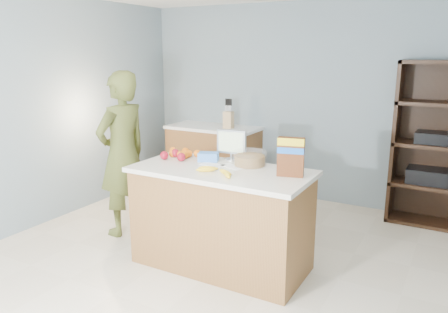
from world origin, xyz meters
The scene contains 15 objects.
floor centered at (0.00, 0.00, 0.00)m, with size 4.50×5.00×0.02m, color beige.
walls centered at (0.00, 0.00, 1.65)m, with size 4.52×5.02×2.51m.
counter_peninsula centered at (0.00, 0.30, 0.42)m, with size 1.56×0.76×0.90m.
back_cabinet centered at (-1.20, 2.20, 0.45)m, with size 1.24×0.62×0.90m.
shelving_unit centered at (1.55, 2.35, 0.86)m, with size 0.90×0.40×1.80m.
person centered at (-1.27, 0.47, 0.85)m, with size 0.62×0.41×1.71m, color #474D20.
knife_block centered at (-0.95, 2.16, 1.02)m, with size 0.12×0.10×0.31m.
envelopes centered at (-0.05, 0.40, 0.90)m, with size 0.42×0.18×0.00m.
bananas centered at (0.04, 0.16, 0.92)m, with size 0.40×0.22×0.04m.
apples centered at (-0.56, 0.39, 0.94)m, with size 0.26×0.21×0.08m.
oranges centered at (-0.54, 0.51, 0.93)m, with size 0.35×0.22×0.07m.
blue_carton centered at (-0.24, 0.49, 0.94)m, with size 0.18×0.12×0.08m, color blue.
salad_bowl centered at (0.16, 0.53, 0.96)m, with size 0.30×0.30×0.13m.
tv centered at (-0.08, 0.63, 1.06)m, with size 0.28×0.12×0.28m.
cereal_box centered at (0.60, 0.38, 1.08)m, with size 0.22×0.13×0.32m.
Camera 1 is at (1.79, -2.85, 1.87)m, focal length 35.00 mm.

